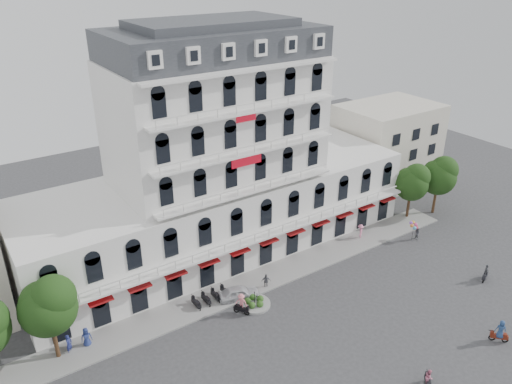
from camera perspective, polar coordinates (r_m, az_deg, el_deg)
The scene contains 19 objects.
ground at distance 48.58m, azimuth 6.96°, elevation -15.10°, with size 120.00×120.00×0.00m, color #38383A.
sidewalk at distance 54.09m, azimuth 0.71°, elevation -9.98°, with size 53.00×4.00×0.16m, color gray.
main_building at distance 56.01m, azimuth -4.47°, elevation 2.81°, with size 45.00×15.00×25.80m.
flank_building_east at distance 76.93m, azimuth 14.68°, elevation 5.27°, with size 14.00×10.00×12.00m, color beige.
traffic_island at distance 50.64m, azimuth -0.18°, elevation -12.55°, with size 3.20×3.20×1.60m.
parked_scooter_row at distance 51.35m, azimuth -5.15°, elevation -12.41°, with size 4.40×1.80×1.10m, color black, non-canonical shape.
tree_west_inner at distance 45.01m, azimuth -22.68°, elevation -11.74°, with size 4.76×4.76×8.25m.
tree_east_inner at distance 67.02m, azimuth 17.43°, elevation 1.17°, with size 4.40×4.37×7.57m.
tree_east_outer at distance 69.36m, azimuth 20.21°, elevation 1.88°, with size 4.65×4.65×8.05m.
parked_car at distance 51.21m, azimuth -1.98°, elevation -11.44°, with size 1.68×4.16×1.42m, color silver.
rider_southwest at distance 44.48m, azimuth 19.11°, elevation -19.55°, with size 1.29×1.33×1.96m.
rider_east at distance 50.99m, azimuth 26.16°, elevation -14.07°, with size 1.26×1.35×2.29m.
rider_northeast at distance 58.95m, azimuth 24.77°, elevation -8.38°, with size 1.62×0.89×1.95m.
rider_center at distance 49.01m, azimuth -1.69°, elevation -12.61°, with size 1.23×1.47×2.30m.
pedestrian_left at distance 48.16m, azimuth -18.81°, elevation -15.44°, with size 0.95×0.62×1.94m, color navy.
pedestrian_mid at distance 52.64m, azimuth 1.16°, elevation -10.13°, with size 0.95×0.40×1.63m, color #505157.
pedestrian_right at distance 62.29m, azimuth 11.84°, elevation -4.46°, with size 1.23×0.71×1.90m, color pink.
pedestrian_far at distance 47.97m, azimuth -20.58°, elevation -15.96°, with size 0.70×0.46×1.93m, color navy.
balloon_vendor at distance 63.60m, azimuth 17.78°, elevation -4.21°, with size 1.35×1.28×2.45m.
Camera 1 is at (-25.16, -27.22, 31.40)m, focal length 35.00 mm.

